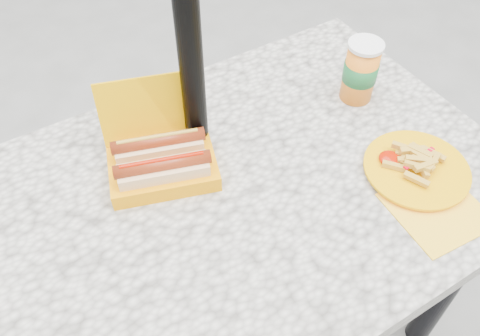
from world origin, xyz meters
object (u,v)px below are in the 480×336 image
umbrella_pole (186,8)px  soda_cup (360,71)px  fries_plate (417,171)px  hotdog_box (162,160)px

umbrella_pole → soda_cup: 0.50m
umbrella_pole → fries_plate: size_ratio=7.15×
umbrella_pole → hotdog_box: (-0.10, -0.04, -0.31)m
fries_plate → soda_cup: size_ratio=1.95×
umbrella_pole → fries_plate: bearing=-42.4°
soda_cup → fries_plate: bearing=-101.4°
umbrella_pole → fries_plate: 0.59m
umbrella_pole → soda_cup: size_ratio=13.92×
soda_cup → umbrella_pole: bearing=171.8°
hotdog_box → fries_plate: (0.46, -0.29, -0.03)m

